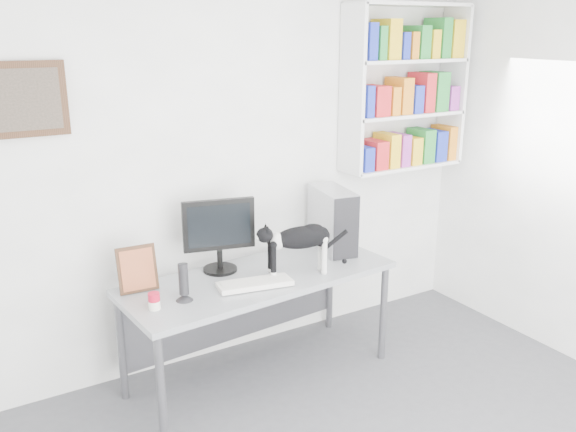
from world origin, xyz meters
The scene contains 11 objects.
room centered at (0.00, 0.00, 1.35)m, with size 4.01×4.01×2.70m.
bookshelf centered at (1.40, 1.85, 1.85)m, with size 1.03×0.28×1.24m, color white.
wall_art centered at (-1.30, 1.97, 1.90)m, with size 0.52×0.04×0.42m, color #442715.
desk centered at (-0.05, 1.52, 0.37)m, with size 1.79×0.70×0.75m, color gray.
monitor centered at (-0.23, 1.73, 1.00)m, with size 0.47×0.22×0.50m, color black.
keyboard centered at (-0.15, 1.38, 0.76)m, with size 0.46×0.18×0.04m, color silver.
pc_tower centered at (0.64, 1.68, 0.97)m, with size 0.20×0.45×0.45m, color #BCBCC1.
speaker centered at (-0.61, 1.41, 0.87)m, with size 0.10×0.10×0.24m, color black.
leaning_print centered at (-0.79, 1.69, 0.89)m, with size 0.24×0.09×0.29m, color #442715.
soup_can centered at (-0.80, 1.39, 0.80)m, with size 0.07×0.07×0.10m, color red.
cat centered at (0.18, 1.40, 0.92)m, with size 0.56×0.15×0.34m, color black, non-canonical shape.
Camera 1 is at (-1.77, -1.72, 2.27)m, focal length 38.00 mm.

